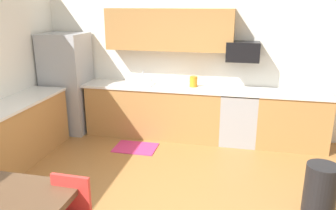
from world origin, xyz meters
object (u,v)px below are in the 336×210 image
object	(u,v)px
refrigerator	(67,83)
microwave	(243,52)
oven_range	(239,117)
kettle	(193,82)
trash_bin	(320,189)

from	to	relation	value
refrigerator	microwave	xyz separation A→B (m)	(3.14, 0.18, 0.66)
oven_range	kettle	bearing A→B (deg)	176.45
refrigerator	microwave	size ratio (longest dim) A/B	3.37
refrigerator	kettle	distance (m)	2.34
refrigerator	trash_bin	xyz separation A→B (m)	(4.11, -1.83, -0.61)
refrigerator	trash_bin	distance (m)	4.54
trash_bin	refrigerator	bearing A→B (deg)	155.97
microwave	trash_bin	world-z (taller)	microwave
oven_range	microwave	size ratio (longest dim) A/B	1.69
oven_range	trash_bin	xyz separation A→B (m)	(0.97, -1.91, -0.16)
microwave	trash_bin	size ratio (longest dim) A/B	0.90
oven_range	kettle	distance (m)	0.98
microwave	kettle	bearing A→B (deg)	-176.45
refrigerator	kettle	size ratio (longest dim) A/B	9.11
microwave	trash_bin	bearing A→B (deg)	-64.26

